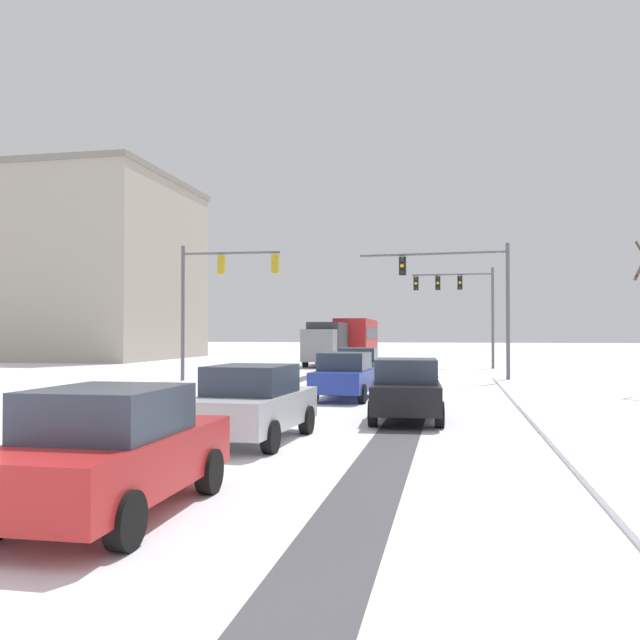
% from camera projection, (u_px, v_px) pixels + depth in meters
% --- Properties ---
extents(wheel_track_left_lane, '(0.79, 31.25, 0.01)m').
position_uv_depth(wheel_track_left_lane, '(215.00, 406.00, 21.01)').
color(wheel_track_left_lane, '#4C4C51').
rests_on(wheel_track_left_lane, ground).
extents(wheel_track_right_lane, '(1.02, 31.25, 0.01)m').
position_uv_depth(wheel_track_right_lane, '(411.00, 410.00, 19.81)').
color(wheel_track_right_lane, '#4C4C51').
rests_on(wheel_track_right_lane, ground).
extents(sidewalk_kerb_right, '(4.00, 31.25, 0.12)m').
position_uv_depth(sidewalk_kerb_right, '(606.00, 418.00, 17.41)').
color(sidewalk_kerb_right, white).
rests_on(sidewalk_kerb_right, ground).
extents(traffic_signal_far_right, '(5.24, 0.44, 6.50)m').
position_uv_depth(traffic_signal_far_right, '(460.00, 295.00, 43.33)').
color(traffic_signal_far_right, '#56565B').
rests_on(traffic_signal_far_right, ground).
extents(traffic_signal_near_left, '(4.89, 0.50, 6.50)m').
position_uv_depth(traffic_signal_near_left, '(216.00, 285.00, 31.91)').
color(traffic_signal_near_left, '#56565B').
rests_on(traffic_signal_near_left, ground).
extents(traffic_signal_near_right, '(7.12, 0.68, 6.50)m').
position_uv_depth(traffic_signal_near_right, '(464.00, 287.00, 31.66)').
color(traffic_signal_near_right, '#56565B').
rests_on(traffic_signal_near_right, ground).
extents(car_dark_green_lead, '(1.91, 4.14, 1.62)m').
position_uv_depth(car_dark_green_lead, '(359.00, 366.00, 29.92)').
color(car_dark_green_lead, '#194C2D').
rests_on(car_dark_green_lead, ground).
extents(car_blue_second, '(1.96, 4.17, 1.62)m').
position_uv_depth(car_blue_second, '(345.00, 376.00, 23.00)').
color(car_blue_second, '#233899').
rests_on(car_blue_second, ground).
extents(car_black_third, '(2.01, 4.19, 1.62)m').
position_uv_depth(car_black_third, '(406.00, 389.00, 17.47)').
color(car_black_third, black).
rests_on(car_black_third, ground).
extents(car_silver_fourth, '(2.01, 4.19, 1.62)m').
position_uv_depth(car_silver_fourth, '(253.00, 403.00, 14.08)').
color(car_silver_fourth, '#B7BABF').
rests_on(car_silver_fourth, ground).
extents(car_red_fifth, '(1.86, 4.12, 1.62)m').
position_uv_depth(car_red_fifth, '(112.00, 450.00, 8.41)').
color(car_red_fifth, red).
rests_on(car_red_fifth, ground).
extents(bus_oncoming, '(2.93, 11.07, 3.38)m').
position_uv_depth(bus_oncoming, '(357.00, 336.00, 55.11)').
color(bus_oncoming, '#B21E1E').
rests_on(bus_oncoming, ground).
extents(box_truck_delivery, '(2.44, 7.45, 3.02)m').
position_uv_depth(box_truck_delivery, '(326.00, 342.00, 46.19)').
color(box_truck_delivery, slate).
rests_on(box_truck_delivery, ground).
extents(office_building_far_left_block, '(22.83, 17.58, 15.85)m').
position_uv_depth(office_building_far_left_block, '(55.00, 270.00, 59.83)').
color(office_building_far_left_block, '#A89E8E').
rests_on(office_building_far_left_block, ground).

